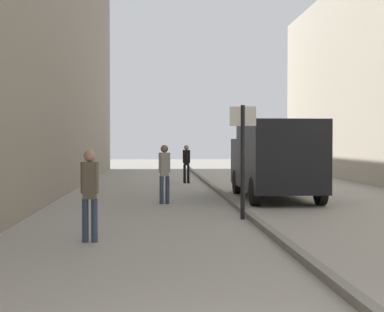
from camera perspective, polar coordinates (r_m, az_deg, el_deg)
name	(u,v)px	position (r m, az deg, el deg)	size (l,w,h in m)	color
ground_plane	(177,204)	(15.10, -1.63, -5.20)	(80.00, 80.00, 0.00)	gray
kerb_strip	(232,202)	(15.24, 4.34, -4.92)	(0.16, 40.00, 0.12)	slate
pedestrian_main_foreground	(186,161)	(22.66, -0.60, -0.56)	(0.32, 0.23, 1.64)	black
pedestrian_mid_block	(164,170)	(15.11, -2.99, -1.50)	(0.33, 0.22, 1.68)	#2D3851
pedestrian_far_crossing	(90,189)	(9.47, -10.97, -3.51)	(0.32, 0.21, 1.62)	#2D3851
delivery_van	(275,158)	(16.50, 8.94, -0.19)	(2.12, 4.99, 2.39)	black
street_sign_post	(243,152)	(12.08, 5.49, 0.47)	(0.59, 0.16, 2.60)	black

